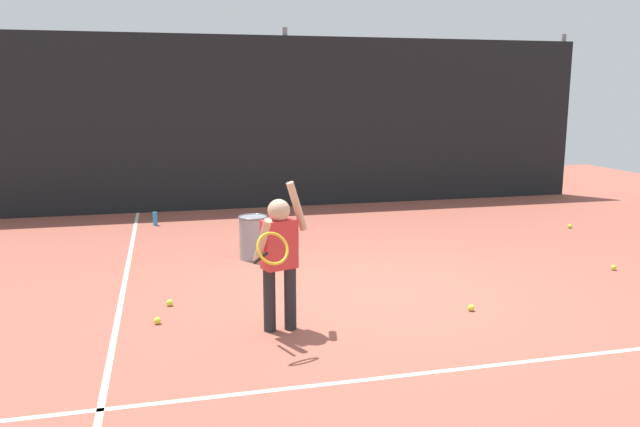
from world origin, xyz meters
The scene contains 14 objects.
ground_plane centered at (0.00, 0.00, 0.00)m, with size 20.00×20.00×0.00m, color #9E5142.
court_line_baseline centered at (0.00, -2.07, 0.00)m, with size 9.00×0.05×0.00m, color white.
court_line_sideline centered at (-2.72, 1.00, 0.00)m, with size 0.05×9.00×0.00m, color white.
back_fence_windscreen centered at (0.00, 5.29, 1.56)m, with size 11.77×0.08×3.12m, color black.
fence_post_1 centered at (0.00, 5.35, 1.63)m, with size 0.09×0.09×3.27m, color slate.
fence_post_2 centered at (5.74, 5.35, 1.63)m, with size 0.09×0.09×3.27m, color slate.
tennis_player centered at (-1.27, -0.93, 0.73)m, with size 0.58×0.72×1.35m.
ball_hopper centered at (-1.15, 1.64, 0.29)m, with size 0.38×0.38×0.56m.
water_bottle centered at (-2.41, 4.07, 0.11)m, with size 0.07×0.07×0.22m, color #268CD8.
tennis_ball_0 centered at (-2.24, 0.00, 0.03)m, with size 0.07×0.07×0.07m, color #CCE033.
tennis_ball_3 centered at (0.65, -0.87, 0.03)m, with size 0.07×0.07×0.07m, color #CCE033.
tennis_ball_4 centered at (-2.35, -0.49, 0.03)m, with size 0.07×0.07×0.07m, color #CCE033.
tennis_ball_5 centered at (3.97, 2.27, 0.03)m, with size 0.07×0.07×0.07m, color #CCE033.
tennis_ball_6 centered at (3.01, 0.04, 0.03)m, with size 0.07×0.07×0.07m, color #CCE033.
Camera 1 is at (-2.22, -6.28, 2.13)m, focal length 35.48 mm.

